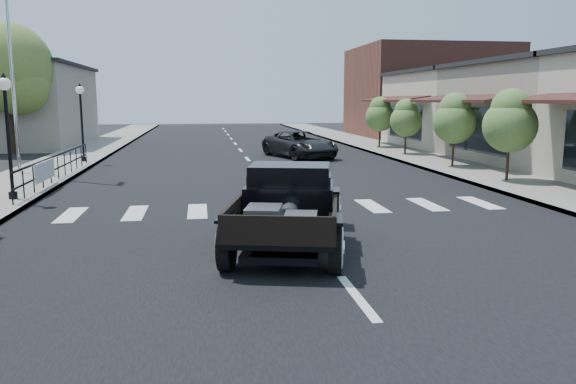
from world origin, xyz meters
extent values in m
plane|color=black|center=(0.00, 0.00, 0.00)|extent=(120.00, 120.00, 0.00)
cube|color=black|center=(0.00, 15.00, 0.01)|extent=(14.00, 80.00, 0.02)
cube|color=gray|center=(-8.50, 15.00, 0.07)|extent=(3.00, 80.00, 0.15)
cube|color=gray|center=(8.50, 15.00, 0.07)|extent=(3.00, 80.00, 0.15)
cube|color=beige|center=(15.00, 22.00, 2.25)|extent=(10.00, 9.00, 4.50)
cube|color=brown|center=(15.50, 32.00, 3.50)|extent=(11.00, 10.00, 7.00)
cylinder|color=silver|center=(-9.20, 12.00, 5.94)|extent=(0.12, 0.12, 11.58)
imported|color=black|center=(2.72, 17.41, 0.68)|extent=(3.75, 5.35, 1.36)
camera|label=1|loc=(-2.25, -10.77, 2.94)|focal=35.00mm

